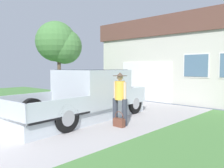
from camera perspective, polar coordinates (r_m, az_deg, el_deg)
pickup_truck at (r=8.28m, az=-5.57°, el=-2.87°), size 2.37×5.35×1.71m
person_with_hat at (r=7.11m, az=1.98°, el=-3.18°), size 0.51×0.45×1.64m
handbag at (r=7.01m, az=1.76°, el=-9.35°), size 0.37×0.16×0.47m
house_with_garage at (r=14.19m, az=19.30°, el=5.66°), size 9.63×5.57×4.40m
front_yard_tree at (r=13.00m, az=-12.91°, el=9.71°), size 2.30×2.40×4.28m
wheeled_trash_bin at (r=13.41m, az=-1.03°, el=-1.07°), size 0.60×0.72×1.07m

